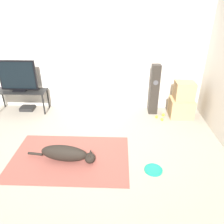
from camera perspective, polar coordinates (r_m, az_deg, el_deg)
name	(u,v)px	position (r m, az deg, el deg)	size (l,w,h in m)	color
ground_plane	(75,162)	(3.68, -9.71, -12.83)	(12.00, 12.00, 0.00)	#9E9384
wall_back	(88,54)	(5.00, -6.24, 14.87)	(8.00, 0.06, 2.55)	silver
area_rug	(70,158)	(3.77, -10.86, -11.65)	(1.94, 1.25, 0.01)	#934C42
dog	(66,154)	(3.64, -11.84, -10.60)	(1.14, 0.32, 0.27)	black
frisbee	(153,170)	(3.54, 10.76, -14.57)	(0.28, 0.28, 0.03)	#199E7A
cardboard_box_lower	(181,108)	(5.07, 17.55, 1.07)	(0.50, 0.44, 0.41)	tan
cardboard_box_upper	(184,91)	(4.92, 18.38, 5.29)	(0.40, 0.36, 0.39)	tan
floor_speaker	(154,90)	(4.94, 11.00, 5.74)	(0.19, 0.20, 1.13)	#2D2823
tv_stand	(21,93)	(5.41, -22.67, 4.56)	(1.15, 0.41, 0.50)	black
tv	(18,76)	(5.29, -23.44, 8.57)	(0.83, 0.20, 0.69)	black
tennis_ball_by_boxes	(163,115)	(5.04, 13.27, -0.70)	(0.07, 0.07, 0.07)	#C6E033
tennis_ball_near_speaker	(162,119)	(4.85, 12.97, -1.87)	(0.07, 0.07, 0.07)	#C6E033
tennis_ball_loose_on_carpet	(157,117)	(4.93, 11.59, -1.21)	(0.07, 0.07, 0.07)	#C6E033
game_console	(28,108)	(5.56, -21.18, 0.93)	(0.31, 0.24, 0.08)	black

